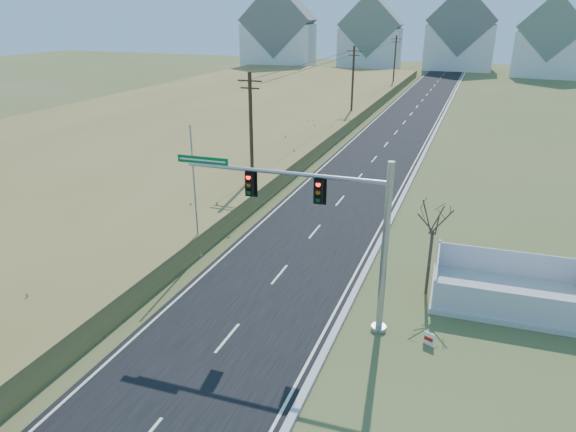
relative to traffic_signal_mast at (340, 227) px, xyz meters
The scene contains 16 objects.
ground 6.15m from the traffic_signal_mast, 168.06° to the right, with size 260.00×260.00×0.00m, color #495127.
road 49.54m from the traffic_signal_mast, 94.61° to the left, with size 8.00×180.00×0.06m, color black.
curb 49.37m from the traffic_signal_mast, 89.78° to the left, with size 0.30×180.00×0.18m, color #B2AFA8.
reed_marsh 48.28m from the traffic_signal_mast, 125.53° to the left, with size 38.00×110.00×1.30m, color olive.
utility_pole_near 17.61m from the traffic_signal_mast, 126.45° to the left, with size 1.80×0.26×9.00m.
utility_pole_mid 45.38m from the traffic_signal_mast, 103.33° to the left, with size 1.80×0.26×9.00m.
utility_pole_far 74.90m from the traffic_signal_mast, 98.03° to the left, with size 1.80×0.26×9.00m.
condo_nw 107.72m from the traffic_signal_mast, 112.94° to the left, with size 17.69×13.38×19.05m.
condo_nnw 109.41m from the traffic_signal_mast, 101.58° to the left, with size 14.93×11.17×17.03m.
condo_n 111.22m from the traffic_signal_mast, 91.01° to the left, with size 15.27×10.20×18.54m.
condo_ne 104.43m from the traffic_signal_mast, 81.16° to the left, with size 14.12×10.51×16.52m.
traffic_signal_mast is the anchor object (origin of this frame).
fence_enclosure 9.60m from the traffic_signal_mast, 33.41° to the left, with size 7.26×5.13×1.61m.
open_sign 5.91m from the traffic_signal_mast, ahead, with size 0.46×0.22×0.58m.
flagpole 9.96m from the traffic_signal_mast, 157.64° to the left, with size 0.34×0.34×7.49m.
bare_tree 5.36m from the traffic_signal_mast, 49.78° to the left, with size 1.88×1.88×4.98m.
Camera 1 is at (8.82, -18.11, 12.92)m, focal length 32.00 mm.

